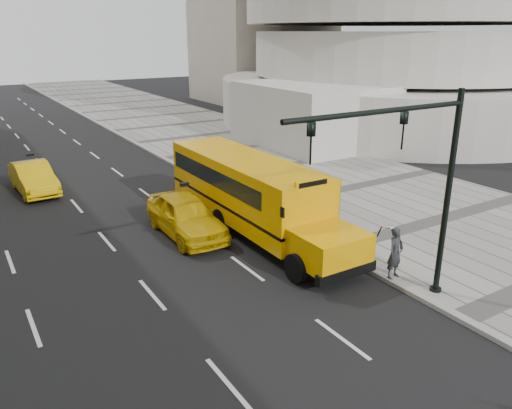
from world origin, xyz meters
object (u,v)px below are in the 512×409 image
taxi_near (186,216)px  traffic_signal (418,176)px  school_bus (249,189)px  taxi_far (34,178)px  pedestrian (395,253)px

taxi_near → traffic_signal: bearing=-69.2°
school_bus → taxi_far: (-6.78, 10.19, -0.99)m
school_bus → taxi_far: bearing=123.7°
traffic_signal → taxi_near: bearing=110.2°
taxi_near → traffic_signal: (3.19, -8.69, 3.26)m
taxi_near → traffic_signal: traffic_signal is taller
pedestrian → traffic_signal: 3.48m
school_bus → taxi_near: (-2.50, 0.78, -0.93)m
taxi_near → taxi_far: size_ratio=1.04×
school_bus → traffic_signal: 8.27m
taxi_far → pedestrian: pedestrian is taller
taxi_far → school_bus: bearing=-59.3°
taxi_far → pedestrian: (8.43, -16.73, 0.26)m
traffic_signal → taxi_far: bearing=112.4°
taxi_far → pedestrian: 18.74m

